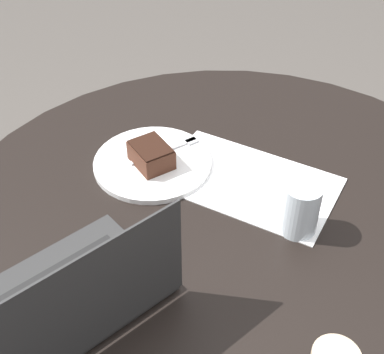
# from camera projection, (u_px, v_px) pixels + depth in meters

# --- Properties ---
(dining_table) EXTENTS (1.20, 1.20, 0.74)m
(dining_table) POSITION_uv_depth(u_px,v_px,m) (232.00, 272.00, 1.15)
(dining_table) COLOR black
(dining_table) RESTS_ON ground_plane
(paper_document) EXTENTS (0.40, 0.29, 0.00)m
(paper_document) POSITION_uv_depth(u_px,v_px,m) (248.00, 182.00, 1.14)
(paper_document) COLOR white
(paper_document) RESTS_ON dining_table
(plate) EXTENTS (0.26, 0.26, 0.01)m
(plate) POSITION_uv_depth(u_px,v_px,m) (153.00, 163.00, 1.18)
(plate) COLOR white
(plate) RESTS_ON dining_table
(cake_slice) EXTENTS (0.12, 0.11, 0.05)m
(cake_slice) POSITION_uv_depth(u_px,v_px,m) (151.00, 155.00, 1.15)
(cake_slice) COLOR #472619
(cake_slice) RESTS_ON plate
(fork) EXTENTS (0.12, 0.15, 0.00)m
(fork) POSITION_uv_depth(u_px,v_px,m) (171.00, 148.00, 1.21)
(fork) COLOR silver
(fork) RESTS_ON plate
(water_glass) EXTENTS (0.07, 0.07, 0.11)m
(water_glass) POSITION_uv_depth(u_px,v_px,m) (300.00, 209.00, 1.00)
(water_glass) COLOR silver
(water_glass) RESTS_ON dining_table
(laptop) EXTENTS (0.37, 0.41, 0.22)m
(laptop) POSITION_uv_depth(u_px,v_px,m) (65.00, 301.00, 0.86)
(laptop) COLOR #2D2D2D
(laptop) RESTS_ON dining_table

